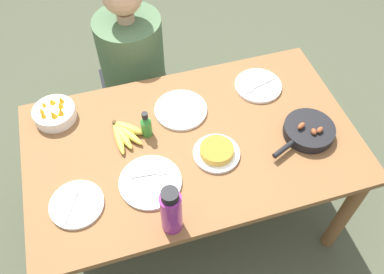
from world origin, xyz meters
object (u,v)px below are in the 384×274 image
empty_plate_far_left (150,182)px  frittata_plate_center (217,152)px  person_figure (135,80)px  hot_sauce_bottle (146,125)px  water_bottle (171,211)px  fruit_bowl_mango (55,113)px  skillet (308,131)px  empty_plate_near_front (77,204)px  empty_plate_far_right (181,110)px  banana_bunch (124,133)px  empty_plate_mid_edge (258,86)px

empty_plate_far_left → frittata_plate_center: bearing=10.7°
empty_plate_far_left → person_figure: person_figure is taller
hot_sauce_bottle → water_bottle: bearing=-90.8°
frittata_plate_center → fruit_bowl_mango: size_ratio=1.06×
frittata_plate_center → person_figure: 0.91m
skillet → empty_plate_near_front: 1.07m
empty_plate_far_left → empty_plate_far_right: bearing=56.3°
banana_bunch → person_figure: person_figure is taller
frittata_plate_center → water_bottle: size_ratio=0.81×
empty_plate_far_right → person_figure: 0.62m
water_bottle → person_figure: size_ratio=0.22×
banana_bunch → fruit_bowl_mango: bearing=145.5°
skillet → frittata_plate_center: size_ratio=1.60×
fruit_bowl_mango → empty_plate_mid_edge: bearing=-4.9°
empty_plate_far_left → person_figure: (0.09, 0.90, -0.27)m
water_bottle → banana_bunch: bearing=100.9°
empty_plate_near_front → empty_plate_mid_edge: same height
frittata_plate_center → skillet: bearing=-1.8°
empty_plate_near_front → empty_plate_far_left: size_ratio=0.84×
empty_plate_far_right → person_figure: (-0.15, 0.54, -0.27)m
fruit_bowl_mango → person_figure: person_figure is taller
empty_plate_mid_edge → person_figure: 0.80m
frittata_plate_center → empty_plate_far_right: size_ratio=0.82×
empty_plate_near_front → fruit_bowl_mango: size_ratio=1.12×
banana_bunch → empty_plate_near_front: bearing=-130.6°
banana_bunch → skillet: (0.81, -0.24, 0.01)m
frittata_plate_center → empty_plate_far_left: 0.32m
empty_plate_near_front → person_figure: person_figure is taller
empty_plate_far_left → banana_bunch: bearing=101.2°
empty_plate_far_left → empty_plate_far_right: size_ratio=1.05×
empty_plate_far_right → hot_sauce_bottle: (-0.19, -0.09, 0.05)m
frittata_plate_center → empty_plate_mid_edge: frittata_plate_center is taller
empty_plate_near_front → fruit_bowl_mango: bearing=94.3°
frittata_plate_center → fruit_bowl_mango: fruit_bowl_mango is taller
skillet → person_figure: (-0.67, 0.85, -0.29)m
skillet → fruit_bowl_mango: 1.19m
banana_bunch → empty_plate_mid_edge: size_ratio=0.86×
empty_plate_far_right → empty_plate_near_front: bearing=-146.0°
skillet → empty_plate_far_left: bearing=-20.0°
empty_plate_near_front → hot_sauce_bottle: (0.36, 0.28, 0.05)m
skillet → fruit_bowl_mango: size_ratio=1.70×
skillet → person_figure: 1.12m
banana_bunch → empty_plate_far_right: size_ratio=0.81×
empty_plate_far_right → water_bottle: 0.61m
empty_plate_mid_edge → person_figure: (-0.56, 0.50, -0.27)m
empty_plate_near_front → banana_bunch: bearing=49.4°
empty_plate_far_right → empty_plate_far_left: bearing=-123.7°
empty_plate_near_front → empty_plate_mid_edge: bearing=23.2°
fruit_bowl_mango → water_bottle: water_bottle is taller
fruit_bowl_mango → hot_sauce_bottle: size_ratio=1.37×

